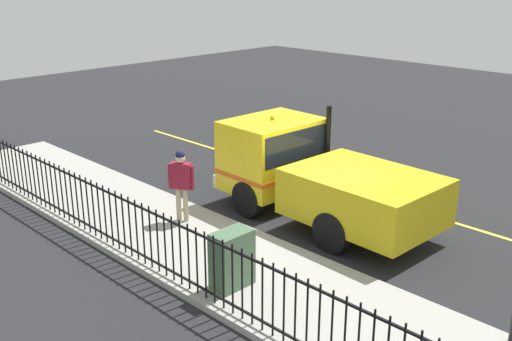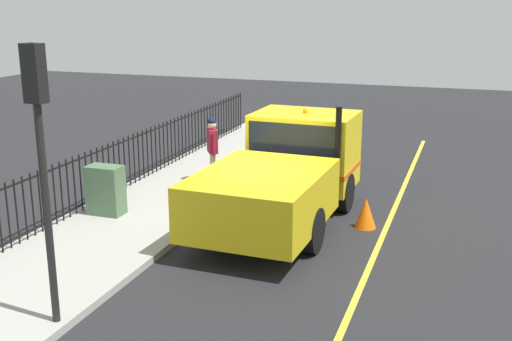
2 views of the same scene
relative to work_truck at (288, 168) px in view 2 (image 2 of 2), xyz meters
The scene contains 9 objects.
ground_plane 1.48m from the work_truck, 62.44° to the left, with size 52.00×52.00×0.00m, color #232326.
sidewalk_slab 3.61m from the work_truck, 11.68° to the left, with size 3.15×23.64×0.15m, color #A3A099.
lane_marking 2.73m from the work_truck, 163.42° to the left, with size 0.12×21.27×0.01m, color yellow.
work_truck is the anchor object (origin of this frame).
worker_standing 3.25m from the work_truck, 34.05° to the right, with size 0.47×0.58×1.83m.
iron_fence 4.78m from the work_truck, ahead, with size 0.04×20.13×1.40m.
traffic_light_near 6.79m from the work_truck, 72.41° to the left, with size 0.32×0.24×4.32m.
utility_cabinet 4.32m from the work_truck, 19.77° to the left, with size 0.83×0.50×1.17m, color #4C6B4C.
traffic_cone 2.07m from the work_truck, behind, with size 0.49×0.49×0.70m, color orange.
Camera 2 is at (-4.36, 12.97, 5.06)m, focal length 44.26 mm.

